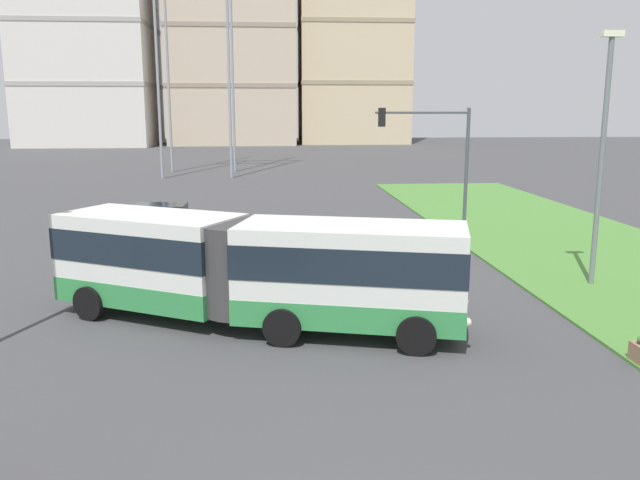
% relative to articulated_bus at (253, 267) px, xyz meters
% --- Properties ---
extents(articulated_bus, '(11.81, 6.61, 3.00)m').
position_rel_articulated_bus_xyz_m(articulated_bus, '(0.00, 0.00, 0.00)').
color(articulated_bus, silver).
rests_on(articulated_bus, ground).
extents(car_black_sedan, '(4.47, 2.17, 1.58)m').
position_rel_articulated_bus_xyz_m(car_black_sedan, '(-4.53, 13.01, -0.90)').
color(car_black_sedan, black).
rests_on(car_black_sedan, ground).
extents(traffic_light_far_right, '(4.21, 0.28, 6.03)m').
position_rel_articulated_bus_xyz_m(traffic_light_far_right, '(7.84, 10.49, 2.52)').
color(traffic_light_far_right, '#474C51').
rests_on(traffic_light_far_right, ground).
extents(streetlight_median, '(0.70, 0.28, 8.45)m').
position_rel_articulated_bus_xyz_m(streetlight_median, '(11.52, 3.17, 3.01)').
color(streetlight_median, slate).
rests_on(streetlight_median, ground).
extents(apartment_tower_westcentre, '(21.06, 16.67, 46.43)m').
position_rel_articulated_bus_xyz_m(apartment_tower_westcentre, '(-5.32, 97.20, 21.58)').
color(apartment_tower_westcentre, '#C6B299').
rests_on(apartment_tower_westcentre, ground).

